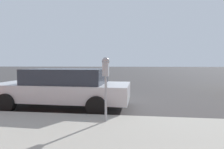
{
  "coord_description": "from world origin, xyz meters",
  "views": [
    {
      "loc": [
        -6.99,
        -1.62,
        1.59
      ],
      "look_at": [
        -2.39,
        -1.06,
        1.32
      ],
      "focal_mm": 28.0,
      "sensor_mm": 36.0,
      "label": 1
    }
  ],
  "objects": [
    {
      "name": "car_silver",
      "position": [
        -0.91,
        0.9,
        0.76
      ],
      "size": [
        2.23,
        4.94,
        1.42
      ],
      "rotation": [
        0.0,
        0.0,
        -0.03
      ],
      "color": "#B7BABF",
      "rests_on": "ground_plane"
    },
    {
      "name": "ground_plane",
      "position": [
        0.0,
        0.0,
        0.0
      ],
      "size": [
        220.0,
        220.0,
        0.0
      ],
      "primitive_type": "plane",
      "color": "#3D3A3A"
    },
    {
      "name": "parking_meter",
      "position": [
        -2.74,
        -0.95,
        1.39
      ],
      "size": [
        0.21,
        0.19,
        1.6
      ],
      "color": "gray",
      "rests_on": "sidewalk"
    }
  ]
}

